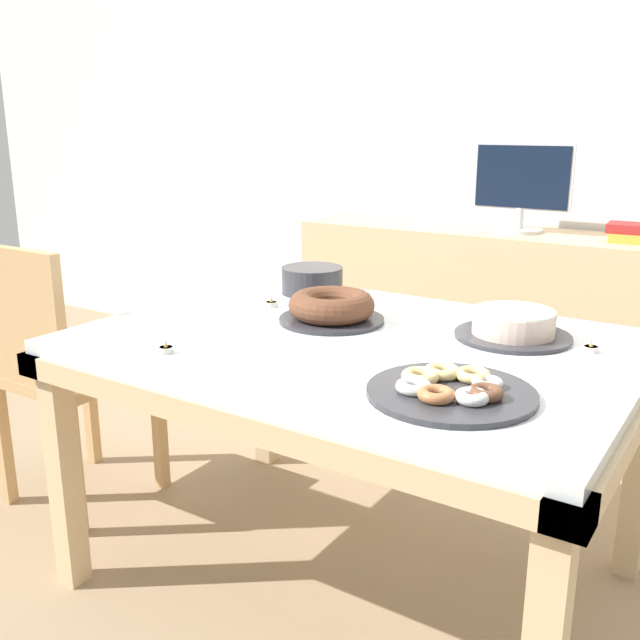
{
  "coord_description": "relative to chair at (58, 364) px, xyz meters",
  "views": [
    {
      "loc": [
        0.94,
        -1.61,
        1.31
      ],
      "look_at": [
        -0.06,
        -0.09,
        0.81
      ],
      "focal_mm": 40.0,
      "sensor_mm": 36.0,
      "label": 1
    }
  ],
  "objects": [
    {
      "name": "ground_plane",
      "position": [
        1.07,
        0.18,
        -0.52
      ],
      "size": [
        12.0,
        12.0,
        0.0
      ],
      "primitive_type": "plane",
      "color": "#997F60"
    },
    {
      "name": "wall_back",
      "position": [
        1.07,
        1.92,
        0.78
      ],
      "size": [
        8.0,
        0.1,
        2.6
      ],
      "primitive_type": "cube",
      "color": "white",
      "rests_on": "ground"
    },
    {
      "name": "dining_table",
      "position": [
        1.07,
        0.18,
        0.14
      ],
      "size": [
        1.49,
        1.07,
        0.75
      ],
      "color": "silver",
      "rests_on": "ground"
    },
    {
      "name": "chair",
      "position": [
        0.0,
        0.0,
        0.0
      ],
      "size": [
        0.42,
        0.42,
        0.94
      ],
      "color": "tan",
      "rests_on": "ground"
    },
    {
      "name": "sideboard",
      "position": [
        1.07,
        1.62,
        -0.09
      ],
      "size": [
        2.04,
        0.44,
        0.86
      ],
      "color": "#D1B284",
      "rests_on": "ground"
    },
    {
      "name": "computer_monitor",
      "position": [
        1.04,
        1.61,
        0.53
      ],
      "size": [
        0.42,
        0.2,
        0.38
      ],
      "color": "silver",
      "rests_on": "sideboard"
    },
    {
      "name": "book_stack",
      "position": [
        1.51,
        1.62,
        0.37
      ],
      "size": [
        0.23,
        0.19,
        0.07
      ],
      "color": "#B29933",
      "rests_on": "sideboard"
    },
    {
      "name": "cake_chocolate_round",
      "position": [
        1.43,
        0.41,
        0.26
      ],
      "size": [
        0.31,
        0.31,
        0.08
      ],
      "color": "#333338",
      "rests_on": "dining_table"
    },
    {
      "name": "cake_golden_bundt",
      "position": [
        0.93,
        0.28,
        0.27
      ],
      "size": [
        0.31,
        0.31,
        0.09
      ],
      "color": "#333338",
      "rests_on": "dining_table"
    },
    {
      "name": "pastry_platter",
      "position": [
        1.46,
        -0.08,
        0.24
      ],
      "size": [
        0.36,
        0.36,
        0.04
      ],
      "color": "#333338",
      "rests_on": "dining_table"
    },
    {
      "name": "plate_stack",
      "position": [
        0.67,
        0.56,
        0.27
      ],
      "size": [
        0.21,
        0.21,
        0.09
      ],
      "color": "#333338",
      "rests_on": "dining_table"
    },
    {
      "name": "tealight_right_edge",
      "position": [
        0.73,
        -0.2,
        0.24
      ],
      "size": [
        0.04,
        0.04,
        0.04
      ],
      "color": "silver",
      "rests_on": "dining_table"
    },
    {
      "name": "tealight_near_cakes",
      "position": [
        1.63,
        0.4,
        0.24
      ],
      "size": [
        0.04,
        0.04,
        0.04
      ],
      "color": "silver",
      "rests_on": "dining_table"
    },
    {
      "name": "tealight_centre",
      "position": [
        0.67,
        0.32,
        0.24
      ],
      "size": [
        0.04,
        0.04,
        0.04
      ],
      "color": "silver",
      "rests_on": "dining_table"
    }
  ]
}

